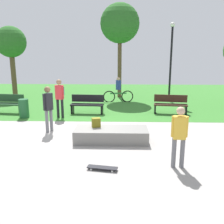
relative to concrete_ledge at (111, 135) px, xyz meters
The scene contains 16 objects.
ground_plane 1.19m from the concrete_ledge, 137.03° to the left, with size 28.00×28.00×0.00m, color #9E9993.
grass_lawn 8.65m from the concrete_ledge, 95.68° to the left, with size 26.60×12.39×0.01m, color #387A2D.
concrete_ledge is the anchor object (origin of this frame).
backpack_on_ledge 0.67m from the concrete_ledge, 162.32° to the left, with size 0.28×0.20×0.32m, color olive.
skater_performing_trick 2.80m from the concrete_ledge, 47.16° to the right, with size 0.43×0.22×1.66m.
skater_watching 2.71m from the concrete_ledge, 158.12° to the left, with size 0.34×0.38×1.75m.
skateboard_by_ledge 2.22m from the concrete_ledge, 94.11° to the right, with size 0.82×0.33×0.08m.
park_bench_by_oak 6.60m from the concrete_ledge, 143.20° to the left, with size 1.64×0.65×0.91m.
park_bench_far_left 4.88m from the concrete_ledge, 55.22° to the left, with size 1.65×0.68×0.91m.
park_bench_near_lamppost 4.13m from the concrete_ledge, 108.37° to the left, with size 1.63×0.57×0.91m.
tree_leaning_ash 11.47m from the concrete_ledge, 128.21° to the left, with size 2.00×2.00×4.56m.
tree_broad_elm 9.59m from the concrete_ledge, 88.18° to the left, with size 2.46×2.46×5.90m.
lamp_post 8.32m from the concrete_ledge, 65.33° to the left, with size 0.28×0.28×4.61m.
trash_bin 5.13m from the concrete_ledge, 143.75° to the left, with size 0.44×0.44×0.86m, color #1E592D.
pedestrian_with_backpack 4.02m from the concrete_ledge, 128.47° to the left, with size 0.42×0.39×1.77m.
cyclist_on_bicycle 6.80m from the concrete_ledge, 88.26° to the left, with size 1.81×0.29×1.52m.
Camera 1 is at (1.13, -9.17, 3.07)m, focal length 41.17 mm.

